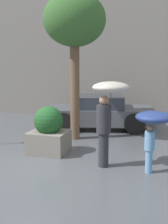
# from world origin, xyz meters

# --- Properties ---
(ground_plane) EXTENTS (40.00, 40.00, 0.00)m
(ground_plane) POSITION_xyz_m (0.00, 0.00, 0.00)
(ground_plane) COLOR #51565B
(building_facade) EXTENTS (18.00, 0.30, 6.00)m
(building_facade) POSITION_xyz_m (0.00, 6.50, 3.00)
(building_facade) COLOR gray
(building_facade) RESTS_ON ground
(planter_box) EXTENTS (1.00, 0.90, 1.26)m
(planter_box) POSITION_xyz_m (-0.10, 1.02, 0.57)
(planter_box) COLOR gray
(planter_box) RESTS_ON ground
(person_adult) EXTENTS (0.83, 0.83, 1.98)m
(person_adult) POSITION_xyz_m (1.62, 0.40, 1.46)
(person_adult) COLOR #2D2D33
(person_adult) RESTS_ON ground
(person_child) EXTENTS (0.78, 0.78, 1.38)m
(person_child) POSITION_xyz_m (2.63, 0.22, 1.13)
(person_child) COLOR #669ED1
(person_child) RESTS_ON ground
(parked_car_near) EXTENTS (4.24, 2.65, 1.21)m
(parked_car_near) POSITION_xyz_m (0.52, 4.35, 0.58)
(parked_car_near) COLOR #4C5156
(parked_car_near) RESTS_ON ground
(street_tree) EXTENTS (1.89, 1.89, 4.48)m
(street_tree) POSITION_xyz_m (0.14, 2.57, 3.58)
(street_tree) COLOR brown
(street_tree) RESTS_ON ground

